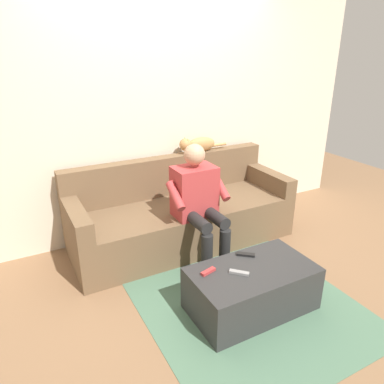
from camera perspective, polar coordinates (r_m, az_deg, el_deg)
The scene contains 10 objects.
ground_plane at distance 3.33m, azimuth 4.01°, elevation -12.92°, with size 8.00×8.00×0.00m, color #846042.
back_wall at distance 3.82m, azimuth -4.97°, elevation 12.85°, with size 4.88×0.06×2.61m, color beige.
couch at distance 3.73m, azimuth -1.69°, elevation -3.73°, with size 2.23×0.81×0.84m.
coffee_table at distance 2.91m, azimuth 9.32°, elevation -14.73°, with size 0.95×0.54×0.36m.
person_solo_seated at distance 3.26m, azimuth 0.98°, elevation -1.01°, with size 0.53×0.58×1.11m.
cat_on_backrest at distance 3.90m, azimuth 0.81°, elevation 7.49°, with size 0.57×0.13×0.17m.
remote_red at distance 2.72m, azimuth 2.56°, elevation -12.36°, with size 0.12×0.03×0.02m, color #B73333.
remote_black at distance 2.95m, azimuth 8.43°, elevation -9.67°, with size 0.14×0.04×0.02m, color black.
remote_gray at distance 2.73m, azimuth 7.41°, elevation -12.43°, with size 0.14×0.04×0.02m, color gray.
floor_rug at distance 3.11m, azimuth 7.45°, elevation -15.96°, with size 1.59×1.91×0.01m, color #4C7056.
Camera 1 is at (1.48, 2.90, 1.90)m, focal length 33.97 mm.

